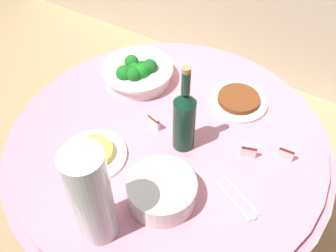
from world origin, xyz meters
The scene contains 12 objects.
ground_plane centered at (0.00, 0.00, 0.00)m, with size 6.00×6.00×0.00m, color tan.
buffet_table centered at (0.00, 0.00, 0.38)m, with size 1.16×1.16×0.74m.
broccoli_bowl centered at (-0.25, 0.19, 0.78)m, with size 0.28×0.28×0.11m.
plate_stack centered at (0.11, -0.23, 0.78)m, with size 0.21×0.21×0.08m.
wine_bottle centered at (0.06, -0.01, 0.87)m, with size 0.07×0.07×0.34m.
decorative_fruit_vase centered at (0.01, -0.41, 0.90)m, with size 0.11×0.11×0.34m.
serving_tongs centered at (0.32, -0.12, 0.74)m, with size 0.16×0.11×0.01m.
food_plate_stir_fry centered at (0.15, 0.28, 0.75)m, with size 0.22×0.22×0.03m.
food_plate_fried_egg centered at (-0.17, -0.20, 0.75)m, with size 0.22×0.22×0.04m.
label_placard_front centered at (0.39, 0.11, 0.77)m, with size 0.05×0.01×0.05m.
label_placard_mid centered at (0.28, 0.06, 0.77)m, with size 0.05×0.02×0.05m.
label_placard_rear centered at (-0.06, 0.01, 0.77)m, with size 0.05×0.02×0.05m.
Camera 1 is at (0.45, -0.76, 1.76)m, focal length 40.89 mm.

